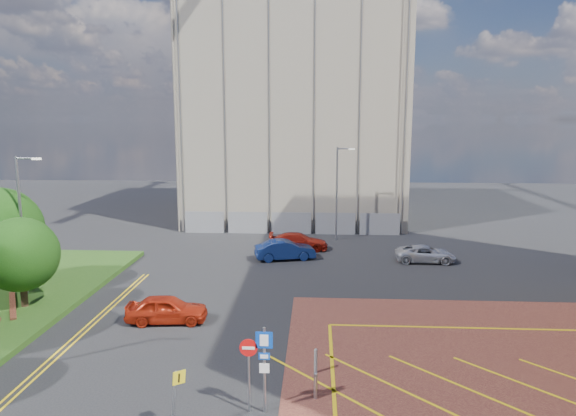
# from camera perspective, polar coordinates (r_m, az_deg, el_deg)

# --- Properties ---
(tree_c) EXTENTS (4.00, 4.00, 4.90)m
(tree_c) POSITION_cam_1_polar(r_m,az_deg,el_deg) (30.98, -27.59, -4.60)
(tree_c) COLOR #3D2B1C
(tree_c) RESTS_ON grass_bed
(lamp_left_far) EXTENTS (1.53, 0.16, 8.00)m
(lamp_left_far) POSITION_cam_1_polar(r_m,az_deg,el_deg) (32.83, -27.41, -1.21)
(lamp_left_far) COLOR #9EA0A8
(lamp_left_far) RESTS_ON grass_bed
(lamp_back) EXTENTS (1.53, 0.16, 8.00)m
(lamp_back) POSITION_cam_1_polar(r_m,az_deg,el_deg) (44.14, 5.54, 2.01)
(lamp_back) COLOR #9EA0A8
(lamp_back) RESTS_ON ground
(sign_cluster) EXTENTS (1.17, 0.12, 3.20)m
(sign_cluster) POSITION_cam_1_polar(r_m,az_deg,el_deg) (18.76, -3.29, -16.63)
(sign_cluster) COLOR #9EA0A8
(sign_cluster) RESTS_ON ground
(warning_sign) EXTENTS (0.56, 0.38, 2.25)m
(warning_sign) POSITION_cam_1_polar(r_m,az_deg,el_deg) (18.28, -12.37, -19.47)
(warning_sign) COLOR #9EA0A8
(warning_sign) RESTS_ON ground
(construction_building) EXTENTS (21.20, 19.20, 22.00)m
(construction_building) POSITION_cam_1_polar(r_m,az_deg,el_deg) (55.75, 0.90, 10.51)
(construction_building) COLOR #A09683
(construction_building) RESTS_ON ground
(construction_fence) EXTENTS (21.60, 0.06, 2.00)m
(construction_fence) POSITION_cam_1_polar(r_m,az_deg,el_deg) (46.66, 1.59, -1.71)
(construction_fence) COLOR gray
(construction_fence) RESTS_ON ground
(car_red_left) EXTENTS (4.27, 2.04, 1.41)m
(car_red_left) POSITION_cam_1_polar(r_m,az_deg,el_deg) (27.55, -13.31, -10.86)
(car_red_left) COLOR #AB230E
(car_red_left) RESTS_ON ground
(car_blue_back) EXTENTS (4.71, 2.60, 1.47)m
(car_blue_back) POSITION_cam_1_polar(r_m,az_deg,el_deg) (38.28, -0.33, -4.67)
(car_blue_back) COLOR navy
(car_blue_back) RESTS_ON ground
(car_red_back) EXTENTS (4.75, 2.09, 1.36)m
(car_red_back) POSITION_cam_1_polar(r_m,az_deg,el_deg) (41.12, 1.16, -3.74)
(car_red_back) COLOR #9F190D
(car_red_back) RESTS_ON ground
(car_silver_back) EXTENTS (4.44, 2.16, 1.22)m
(car_silver_back) POSITION_cam_1_polar(r_m,az_deg,el_deg) (39.01, 15.04, -4.93)
(car_silver_back) COLOR silver
(car_silver_back) RESTS_ON ground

